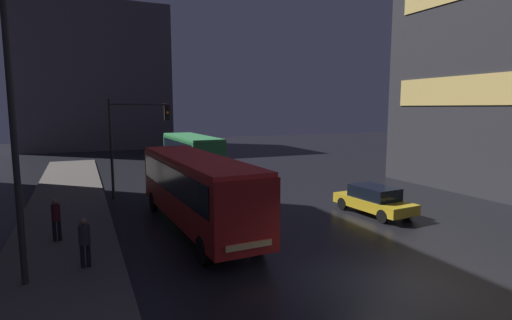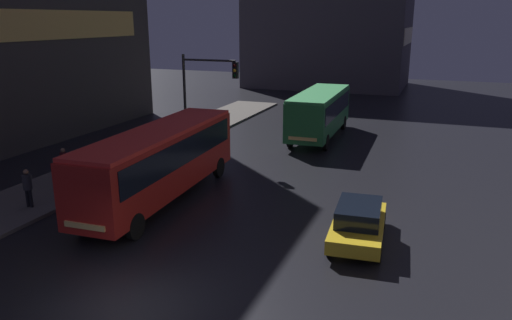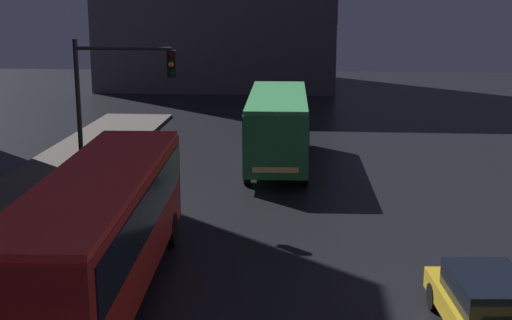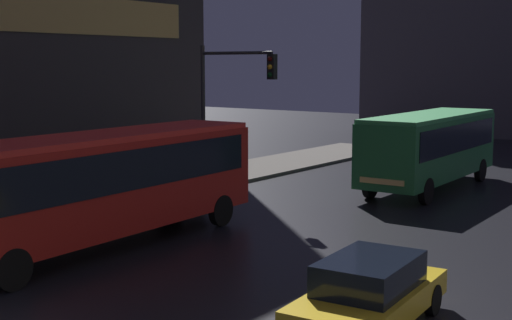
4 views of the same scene
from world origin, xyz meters
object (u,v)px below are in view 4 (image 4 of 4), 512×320
object	(u,v)px
bus_near	(105,178)
bus_far	(430,143)
car_taxi	(369,292)
traffic_light_main	(228,95)

from	to	relation	value
bus_near	bus_far	world-z (taller)	bus_near
car_taxi	traffic_light_main	xyz separation A→B (m)	(-10.56, 8.78, 3.26)
bus_near	car_taxi	bearing A→B (deg)	170.07
bus_far	bus_near	bearing A→B (deg)	74.37
car_taxi	traffic_light_main	bearing A→B (deg)	-44.23
bus_near	car_taxi	xyz separation A→B (m)	(8.87, -1.15, -1.26)
bus_far	car_taxi	distance (m)	16.41
bus_far	traffic_light_main	distance (m)	8.76
bus_far	traffic_light_main	xyz separation A→B (m)	(-5.25, -6.70, 2.07)
traffic_light_main	car_taxi	bearing A→B (deg)	-39.74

